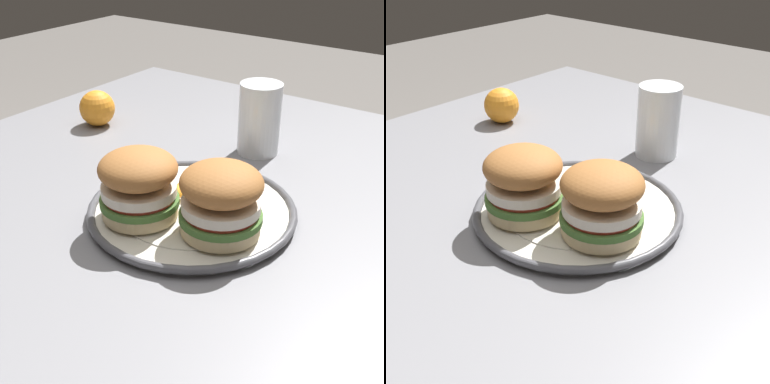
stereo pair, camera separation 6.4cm
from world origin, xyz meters
TOP-DOWN VIEW (x-y plane):
  - dining_table at (0.00, 0.00)m, footprint 1.17×1.04m
  - dinner_plate at (-0.01, -0.05)m, footprint 0.31×0.31m
  - sandwich_half_left at (-0.05, -0.12)m, footprint 0.14×0.14m
  - sandwich_half_right at (-0.08, -0.01)m, footprint 0.13×0.13m
  - orange_peel_curled at (0.02, -0.03)m, footprint 0.06×0.06m
  - orange_peel_strip_long at (0.05, -0.08)m, footprint 0.08×0.03m
  - orange_peel_strip_short at (0.06, -0.01)m, footprint 0.06×0.04m
  - drinking_glass at (0.25, -0.02)m, footprint 0.08×0.08m
  - whole_orange at (0.17, 0.33)m, footprint 0.07×0.07m

SIDE VIEW (x-z plane):
  - dining_table at x=0.00m, z-range 0.27..0.98m
  - dinner_plate at x=-0.01m, z-range 0.71..0.73m
  - orange_peel_strip_long at x=0.05m, z-range 0.73..0.74m
  - orange_peel_strip_short at x=0.06m, z-range 0.73..0.74m
  - orange_peel_curled at x=0.02m, z-range 0.73..0.74m
  - whole_orange at x=0.17m, z-range 0.71..0.79m
  - drinking_glass at x=0.25m, z-range 0.70..0.84m
  - sandwich_half_left at x=-0.05m, z-range 0.73..0.83m
  - sandwich_half_right at x=-0.08m, z-range 0.73..0.83m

